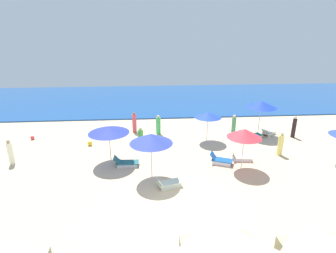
% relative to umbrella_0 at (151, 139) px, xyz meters
% --- Properties ---
extents(ground_plane, '(60.00, 60.00, 0.00)m').
position_rel_umbrella_0_xyz_m(ground_plane, '(0.91, -3.34, -2.40)').
color(ground_plane, beige).
extents(ocean, '(60.00, 15.97, 0.12)m').
position_rel_umbrella_0_xyz_m(ocean, '(0.91, 18.68, -2.34)').
color(ocean, '#1E4F95').
rests_on(ocean, ground_plane).
extents(umbrella_0, '(2.33, 2.33, 2.67)m').
position_rel_umbrella_0_xyz_m(umbrella_0, '(0.00, 0.00, 0.00)').
color(umbrella_0, silver).
rests_on(umbrella_0, ground_plane).
extents(lounge_chair_0_0, '(1.46, 0.93, 0.68)m').
position_rel_umbrella_0_xyz_m(lounge_chair_0_0, '(0.83, -0.97, -2.15)').
color(lounge_chair_0_0, silver).
rests_on(lounge_chair_0_0, ground_plane).
extents(umbrella_1, '(2.39, 2.39, 2.77)m').
position_rel_umbrella_0_xyz_m(umbrella_1, '(8.55, 6.02, 0.11)').
color(umbrella_1, silver).
rests_on(umbrella_1, ground_plane).
extents(lounge_chair_1_0, '(1.46, 1.28, 0.60)m').
position_rel_umbrella_0_xyz_m(lounge_chair_1_0, '(9.38, 5.92, -2.18)').
color(lounge_chair_1_0, silver).
rests_on(lounge_chair_1_0, ground_plane).
extents(lounge_chair_1_1, '(1.30, 0.89, 0.70)m').
position_rel_umbrella_0_xyz_m(lounge_chair_1_1, '(7.90, 5.28, -2.13)').
color(lounge_chair_1_1, silver).
rests_on(lounge_chair_1_1, ground_plane).
extents(umbrella_3, '(1.97, 1.97, 2.26)m').
position_rel_umbrella_0_xyz_m(umbrella_3, '(4.21, 5.06, -0.34)').
color(umbrella_3, silver).
rests_on(umbrella_3, ground_plane).
extents(umbrella_4, '(2.49, 2.49, 2.33)m').
position_rel_umbrella_0_xyz_m(umbrella_4, '(-2.53, 2.16, -0.26)').
color(umbrella_4, silver).
rests_on(umbrella_4, ground_plane).
extents(lounge_chair_4_0, '(1.53, 0.70, 0.61)m').
position_rel_umbrella_0_xyz_m(lounge_chair_4_0, '(-1.58, 1.60, -2.18)').
color(lounge_chair_4_0, silver).
rests_on(lounge_chair_4_0, ground_plane).
extents(umbrella_5, '(1.99, 1.99, 2.54)m').
position_rel_umbrella_0_xyz_m(umbrella_5, '(5.35, 0.70, -0.13)').
color(umbrella_5, silver).
rests_on(umbrella_5, ground_plane).
extents(lounge_chair_5_0, '(1.39, 0.79, 0.67)m').
position_rel_umbrella_0_xyz_m(lounge_chair_5_0, '(5.68, 1.79, -2.16)').
color(lounge_chair_5_0, silver).
rests_on(lounge_chair_5_0, ground_plane).
extents(lounge_chair_5_1, '(1.50, 1.11, 0.69)m').
position_rel_umbrella_0_xyz_m(lounge_chair_5_1, '(4.28, 1.40, -2.13)').
color(lounge_chair_5_1, silver).
rests_on(lounge_chair_5_1, ground_plane).
extents(beachgoer_0, '(0.36, 0.36, 1.70)m').
position_rel_umbrella_0_xyz_m(beachgoer_0, '(-1.27, 7.36, -1.61)').
color(beachgoer_0, '#DD4D5A').
rests_on(beachgoer_0, ground_plane).
extents(beachgoer_1, '(0.43, 0.43, 1.50)m').
position_rel_umbrella_0_xyz_m(beachgoer_1, '(-0.71, 4.32, -1.72)').
color(beachgoer_1, green).
rests_on(beachgoer_1, ground_plane).
extents(beachgoer_2, '(0.43, 0.43, 1.64)m').
position_rel_umbrella_0_xyz_m(beachgoer_2, '(6.62, 6.27, -1.62)').
color(beachgoer_2, '#4F9862').
rests_on(beachgoer_2, ground_plane).
extents(beachgoer_3, '(0.42, 0.42, 1.61)m').
position_rel_umbrella_0_xyz_m(beachgoer_3, '(-8.62, 2.39, -1.65)').
color(beachgoer_3, white).
rests_on(beachgoer_3, ground_plane).
extents(beachgoer_4, '(0.48, 0.48, 1.58)m').
position_rel_umbrella_0_xyz_m(beachgoer_4, '(0.65, 6.85, -1.67)').
color(beachgoer_4, '#43B960').
rests_on(beachgoer_4, ground_plane).
extents(beachgoer_5, '(0.43, 0.43, 1.72)m').
position_rel_umbrella_0_xyz_m(beachgoer_5, '(11.08, 5.34, -1.58)').
color(beachgoer_5, '#2C1F23').
rests_on(beachgoer_5, ground_plane).
extents(beachgoer_7, '(0.48, 0.48, 1.60)m').
position_rel_umbrella_0_xyz_m(beachgoer_7, '(8.53, 2.36, -1.66)').
color(beachgoer_7, '#F3E674').
rests_on(beachgoer_7, ground_plane).
extents(beach_ball_0, '(0.30, 0.30, 0.30)m').
position_rel_umbrella_0_xyz_m(beach_ball_0, '(-8.99, 6.39, -2.25)').
color(beach_ball_0, '#E84046').
rests_on(beach_ball_0, ground_plane).
extents(beach_ball_1, '(0.34, 0.34, 0.34)m').
position_rel_umbrella_0_xyz_m(beach_ball_1, '(-4.39, 4.89, -2.23)').
color(beach_ball_1, yellow).
rests_on(beach_ball_1, ground_plane).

